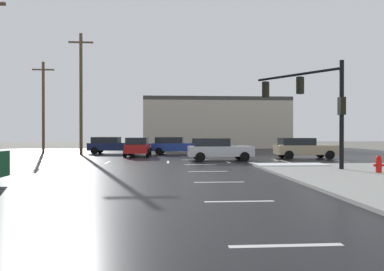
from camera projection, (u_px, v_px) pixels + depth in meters
ground_plane at (198, 162)px, 24.12m from camera, size 120.00×120.00×0.00m
road_asphalt at (198, 162)px, 24.12m from camera, size 44.00×44.00×0.02m
snow_strip_curbside at (291, 164)px, 20.47m from camera, size 4.00×1.60×0.06m
lane_markings at (218, 164)px, 22.82m from camera, size 36.15×36.15×0.01m
traffic_signal_mast at (314, 98)px, 19.35m from camera, size 3.33×4.60×5.51m
fire_hydrant at (379, 164)px, 16.55m from camera, size 0.48×0.26×0.79m
strip_building_background at (215, 123)px, 48.58m from camera, size 18.83×8.00×6.59m
sedan_blue at (175, 145)px, 32.81m from camera, size 4.68×2.43×1.58m
sedan_red at (138, 146)px, 29.98m from camera, size 2.08×4.56×1.58m
sedan_tan at (303, 148)px, 27.37m from camera, size 4.59×2.14×1.58m
sedan_silver at (218, 149)px, 25.22m from camera, size 4.58×2.11×1.58m
sedan_navy at (111, 145)px, 33.83m from camera, size 4.65×2.35×1.58m
utility_pole_far at (81, 92)px, 32.46m from camera, size 2.20×0.28×10.99m
utility_pole_distant at (43, 105)px, 37.07m from camera, size 2.20×0.28×9.33m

